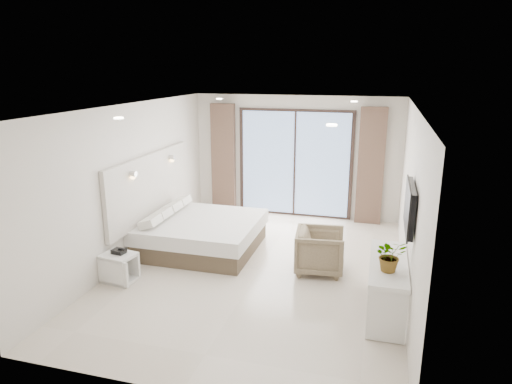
# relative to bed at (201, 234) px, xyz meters

# --- Properties ---
(ground) EXTENTS (6.20, 6.20, 0.00)m
(ground) POSITION_rel_bed_xyz_m (1.28, -0.61, -0.30)
(ground) COLOR beige
(ground) RESTS_ON ground
(room_shell) EXTENTS (4.62, 6.22, 2.72)m
(room_shell) POSITION_rel_bed_xyz_m (1.08, 0.19, 1.28)
(room_shell) COLOR silver
(room_shell) RESTS_ON ground
(bed) EXTENTS (2.05, 1.96, 0.71)m
(bed) POSITION_rel_bed_xyz_m (0.00, 0.00, 0.00)
(bed) COLOR brown
(bed) RESTS_ON ground
(nightstand) EXTENTS (0.55, 0.48, 0.45)m
(nightstand) POSITION_rel_bed_xyz_m (-0.74, -1.58, -0.07)
(nightstand) COLOR white
(nightstand) RESTS_ON ground
(phone) EXTENTS (0.22, 0.18, 0.07)m
(phone) POSITION_rel_bed_xyz_m (-0.74, -1.55, 0.19)
(phone) COLOR black
(phone) RESTS_ON nightstand
(console_desk) EXTENTS (0.49, 1.57, 0.77)m
(console_desk) POSITION_rel_bed_xyz_m (3.32, -1.47, 0.26)
(console_desk) COLOR white
(console_desk) RESTS_ON ground
(plant) EXTENTS (0.52, 0.54, 0.33)m
(plant) POSITION_rel_bed_xyz_m (3.32, -1.77, 0.64)
(plant) COLOR #33662D
(plant) RESTS_ON console_desk
(armchair) EXTENTS (0.80, 0.84, 0.79)m
(armchair) POSITION_rel_bed_xyz_m (2.26, -0.37, 0.09)
(armchair) COLOR #8A7A5A
(armchair) RESTS_ON ground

